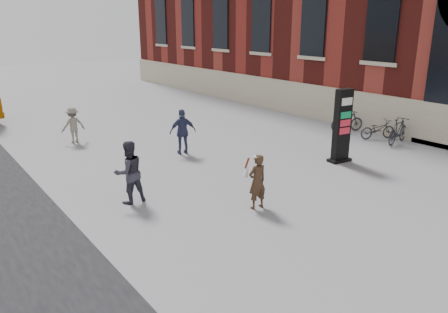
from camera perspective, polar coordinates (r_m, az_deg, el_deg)
ground at (r=12.27m, az=8.01°, el=-6.80°), size 100.00×100.00×0.00m
info_pylon at (r=16.39m, az=15.16°, el=3.86°), size 0.91×0.53×2.69m
woman at (r=11.96m, az=4.33°, el=-3.20°), size 0.59×0.54×1.55m
pedestrian_a at (r=12.56m, az=-12.31°, el=-2.02°), size 0.89×0.70×1.81m
pedestrian_b at (r=19.61m, az=-19.11°, el=3.91°), size 1.01×0.61×1.53m
pedestrian_c at (r=16.97m, az=-5.41°, el=3.24°), size 1.12×0.72×1.76m
bike_5 at (r=19.85m, az=21.80°, el=3.13°), size 1.89×0.84×1.10m
bike_6 at (r=20.39m, az=19.44°, el=3.38°), size 1.72×1.15×0.86m
bike_7 at (r=21.32m, az=15.78°, el=4.48°), size 1.72×1.02×1.00m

